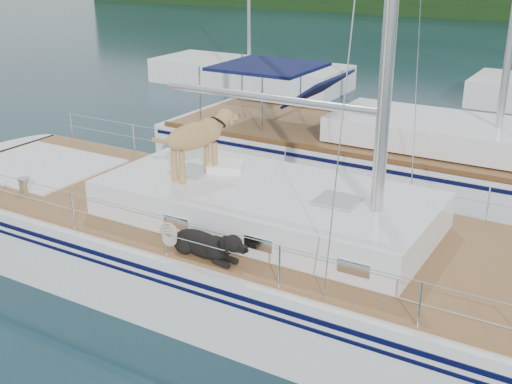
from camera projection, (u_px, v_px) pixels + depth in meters
The scene contains 4 objects.
ground at pixel (225, 277), 10.96m from camera, with size 120.00×120.00×0.00m, color black.
main_sailboat at pixel (228, 243), 10.67m from camera, with size 12.00×3.80×14.01m.
neighbor_sailboat at pixel (391, 159), 15.01m from camera, with size 11.00×3.50×13.30m.
bg_boat_west at pixel (249, 75), 25.85m from camera, with size 8.00×3.00×11.65m.
Camera 1 is at (5.41, -8.08, 5.30)m, focal length 45.00 mm.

